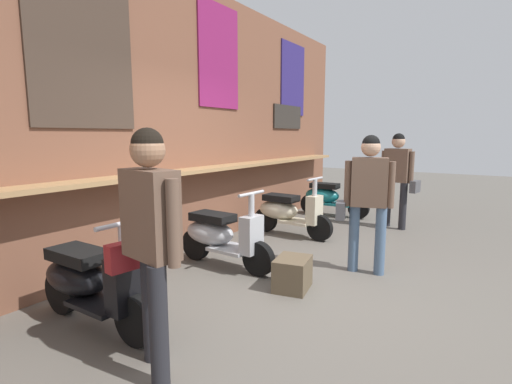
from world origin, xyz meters
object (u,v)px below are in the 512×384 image
object	(u,v)px
scooter_cream	(287,212)
shopper_browsing	(398,171)
scooter_black	(89,281)
scooter_teal	(330,196)
shopper_passing	(367,191)
shopper_with_handbag	(149,229)
scooter_silver	(220,235)
merchandise_crate	(293,274)

from	to	relation	value
scooter_cream	shopper_browsing	world-z (taller)	shopper_browsing
scooter_black	scooter_cream	size ratio (longest dim) A/B	1.00
scooter_teal	shopper_passing	distance (m)	3.26
shopper_with_handbag	shopper_browsing	distance (m)	5.16
scooter_black	shopper_passing	bearing A→B (deg)	58.26
scooter_silver	shopper_with_handbag	size ratio (longest dim) A/B	0.85
scooter_silver	shopper_browsing	world-z (taller)	shopper_browsing
shopper_with_handbag	scooter_cream	bearing A→B (deg)	-156.51
merchandise_crate	scooter_teal	bearing A→B (deg)	16.37
scooter_black	shopper_passing	world-z (taller)	shopper_passing
scooter_silver	shopper_browsing	xyz separation A→B (m)	(3.21, -1.35, 0.60)
shopper_passing	scooter_silver	bearing A→B (deg)	-81.60
scooter_cream	merchandise_crate	distance (m)	2.20
shopper_browsing	shopper_passing	world-z (taller)	shopper_browsing
shopper_passing	shopper_with_handbag	bearing A→B (deg)	-29.99
shopper_with_handbag	shopper_browsing	world-z (taller)	shopper_with_handbag
scooter_teal	shopper_with_handbag	xyz separation A→B (m)	(-5.48, -0.95, 0.62)
scooter_teal	merchandise_crate	size ratio (longest dim) A/B	3.37
scooter_black	shopper_with_handbag	xyz separation A→B (m)	(-0.15, -0.95, 0.62)
shopper_browsing	merchandise_crate	xyz separation A→B (m)	(-3.37, 0.26, -0.82)
shopper_browsing	merchandise_crate	size ratio (longest dim) A/B	3.93
scooter_teal	shopper_passing	bearing A→B (deg)	-63.32
scooter_cream	merchandise_crate	size ratio (longest dim) A/B	3.37
scooter_silver	scooter_black	bearing A→B (deg)	-87.33
shopper_with_handbag	shopper_browsing	size ratio (longest dim) A/B	1.01
merchandise_crate	scooter_cream	bearing A→B (deg)	29.80
scooter_black	scooter_teal	distance (m)	5.33
scooter_black	shopper_passing	size ratio (longest dim) A/B	0.87
scooter_black	scooter_teal	xyz separation A→B (m)	(5.33, -0.00, 0.00)
merchandise_crate	scooter_black	bearing A→B (deg)	146.07
shopper_with_handbag	merchandise_crate	bearing A→B (deg)	-175.41
shopper_with_handbag	scooter_teal	bearing A→B (deg)	-161.19
scooter_silver	scooter_cream	bearing A→B (deg)	92.67
scooter_teal	shopper_browsing	size ratio (longest dim) A/B	0.86
scooter_teal	shopper_with_handbag	size ratio (longest dim) A/B	0.85
scooter_black	shopper_with_handbag	distance (m)	1.15
shopper_passing	merchandise_crate	xyz separation A→B (m)	(-0.91, 0.48, -0.80)
shopper_passing	merchandise_crate	size ratio (longest dim) A/B	3.86
shopper_with_handbag	shopper_browsing	bearing A→B (deg)	-175.47
shopper_browsing	merchandise_crate	world-z (taller)	shopper_browsing
scooter_cream	shopper_passing	world-z (taller)	shopper_passing
scooter_black	scooter_silver	size ratio (longest dim) A/B	1.00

